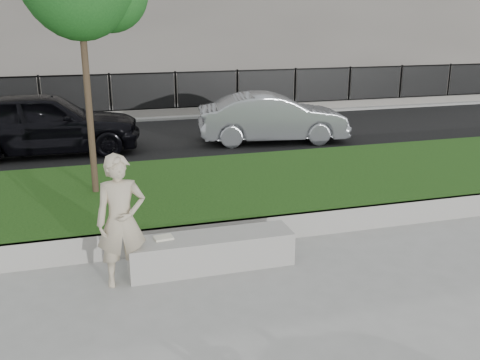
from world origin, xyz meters
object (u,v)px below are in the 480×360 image
object	(u,v)px
stone_bench	(211,251)
man	(121,221)
book	(164,238)
car_dark	(44,123)
car_silver	(273,118)

from	to	relation	value
stone_bench	man	size ratio (longest dim) A/B	1.31
book	car_dark	world-z (taller)	car_dark
stone_bench	book	size ratio (longest dim) A/B	9.18
car_dark	car_silver	distance (m)	5.98
book	car_dark	distance (m)	7.56
car_dark	book	bearing A→B (deg)	-164.10
stone_bench	man	distance (m)	1.38
book	car_silver	world-z (taller)	car_silver
car_dark	car_silver	world-z (taller)	car_dark
man	book	size ratio (longest dim) A/B	7.01
stone_bench	man	world-z (taller)	man
stone_bench	car_silver	bearing A→B (deg)	64.02
car_silver	man	bearing A→B (deg)	155.99
car_dark	car_silver	xyz separation A→B (m)	(5.97, -0.34, -0.13)
stone_bench	car_dark	xyz separation A→B (m)	(-2.53, 7.40, 0.60)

